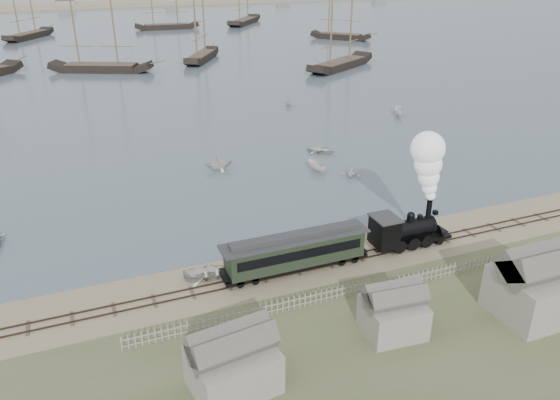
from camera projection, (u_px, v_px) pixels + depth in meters
name	position (u px, v px, depth m)	size (l,w,h in m)	color
ground	(298.00, 257.00, 48.13)	(600.00, 600.00, 0.00)	tan
harbor_water	(105.00, 27.00, 191.52)	(600.00, 336.00, 0.06)	#485C66
rail_track	(308.00, 268.00, 46.43)	(120.00, 1.80, 0.16)	#39281F
picket_fence_west	(255.00, 319.00, 40.03)	(19.00, 0.10, 1.20)	gray
picket_fence_east	(469.00, 271.00, 46.02)	(15.00, 0.10, 1.20)	gray
shed_left	(234.00, 387.00, 33.79)	(5.00, 4.00, 4.10)	gray
shed_mid	(392.00, 332.00, 38.68)	(4.00, 3.50, 3.60)	gray
shed_right	(532.00, 313.00, 40.71)	(6.00, 5.00, 5.10)	gray
far_spit	(88.00, 7.00, 259.02)	(500.00, 20.00, 1.80)	tan
locomotive	(423.00, 198.00, 48.22)	(8.24, 3.08, 10.27)	black
passenger_coach	(296.00, 250.00, 45.24)	(12.69, 2.45, 3.08)	black
beached_dinghy	(209.00, 273.00, 44.99)	(4.09, 2.92, 0.85)	silver
rowboat_1	(219.00, 163.00, 66.79)	(3.32, 2.86, 1.75)	silver
rowboat_2	(317.00, 167.00, 66.25)	(3.23, 1.21, 1.25)	silver
rowboat_3	(322.00, 150.00, 72.57)	(3.72, 2.65, 0.77)	silver
rowboat_4	(352.00, 171.00, 64.86)	(2.66, 2.30, 1.40)	silver
rowboat_5	(399.00, 112.00, 88.40)	(3.59, 1.35, 1.39)	silver
rowboat_7	(289.00, 102.00, 94.21)	(2.60, 2.25, 1.37)	silver
schooner_2	(95.00, 25.00, 116.73)	(22.47, 5.19, 20.00)	black
schooner_3	(200.00, 18.00, 128.79)	(18.22, 4.20, 20.00)	black
schooner_4	(343.00, 22.00, 120.28)	(22.36, 5.16, 20.00)	black
schooner_5	(342.00, 4.00, 160.31)	(18.11, 4.18, 20.00)	black
schooner_7	(23.00, 4.00, 162.08)	(20.88, 4.82, 20.00)	black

